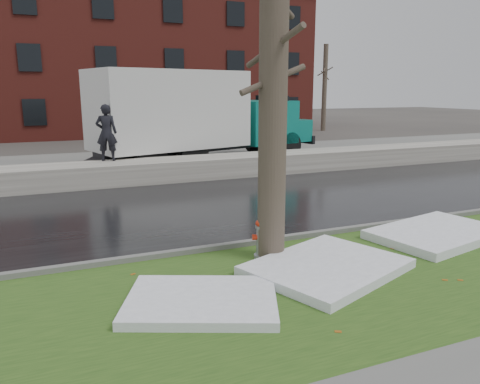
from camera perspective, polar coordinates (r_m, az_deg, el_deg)
name	(u,v)px	position (r m, az deg, el deg)	size (l,w,h in m)	color
ground	(295,259)	(9.06, 6.68, -8.16)	(120.00, 120.00, 0.00)	#47423D
verge	(332,283)	(8.07, 11.11, -10.82)	(60.00, 4.50, 0.04)	#264617
road	(215,206)	(12.98, -3.10, -1.67)	(60.00, 7.00, 0.03)	black
parking_lot	(150,162)	(21.03, -10.97, 3.57)	(60.00, 9.00, 0.03)	slate
curb	(271,241)	(9.86, 3.83, -5.93)	(60.00, 0.15, 0.14)	slate
snowbank	(175,169)	(16.84, -7.96, 2.75)	(60.00, 1.60, 0.75)	#B9B5A9
brick_building	(125,65)	(37.92, -13.79, 14.85)	(26.00, 12.00, 10.00)	maroon
bg_tree_center	(8,87)	(33.41, -26.40, 11.44)	(1.40, 1.62, 6.50)	brown
bg_tree_right	(325,87)	(37.31, 10.27, 12.48)	(1.40, 1.62, 6.50)	brown
fire_hydrant	(262,236)	(8.87, 2.71, -5.40)	(0.39, 0.36, 0.78)	gray
tree	(273,83)	(8.46, 4.07, 13.06)	(1.33, 1.58, 6.41)	brown
box_truck	(196,116)	(19.91, -5.43, 9.20)	(11.80, 5.18, 3.91)	black
worker	(106,133)	(16.73, -15.96, 6.97)	(0.71, 0.46, 1.94)	black
snow_patch_near	(327,267)	(8.45, 10.56, -8.96)	(2.60, 2.00, 0.16)	white
snow_patch_far	(202,301)	(7.12, -4.70, -13.09)	(2.20, 1.60, 0.14)	white
snow_patch_side	(437,233)	(10.98, 22.85, -4.66)	(2.80, 1.80, 0.18)	white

